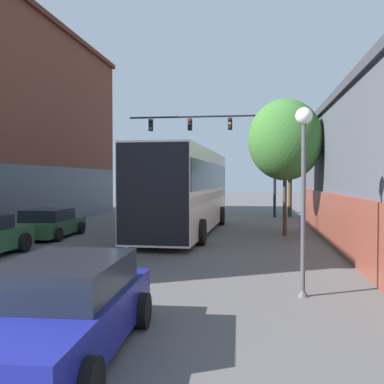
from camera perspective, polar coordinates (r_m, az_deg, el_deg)
The scene contains 8 objects.
lane_center_line at distance 19.28m, azimuth -5.98°, elevation -5.81°, with size 0.14×43.03×0.01m.
bus at distance 20.91m, azimuth -0.82°, elevation 0.61°, with size 3.11×12.42×3.80m.
hatchback_foreground at distance 6.82m, azimuth -16.33°, elevation -14.31°, with size 2.12×4.46×1.34m.
parked_car_left_near at distance 20.25m, azimuth -17.66°, elevation -3.86°, with size 2.12×4.15×1.23m.
traffic_signal_gantry at distance 30.24m, azimuth 4.24°, elevation 6.89°, with size 9.92×0.36×7.01m.
street_lamp at distance 9.79m, azimuth 13.98°, elevation 1.93°, with size 0.36×0.36×4.02m.
street_tree_near at distance 20.25m, azimuth 11.74°, elevation 6.49°, with size 3.25×2.92×6.02m.
street_tree_far at distance 30.50m, azimuth 12.37°, elevation 5.85°, with size 3.95×3.55×6.94m.
Camera 1 is at (4.66, -3.03, 2.51)m, focal length 42.00 mm.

